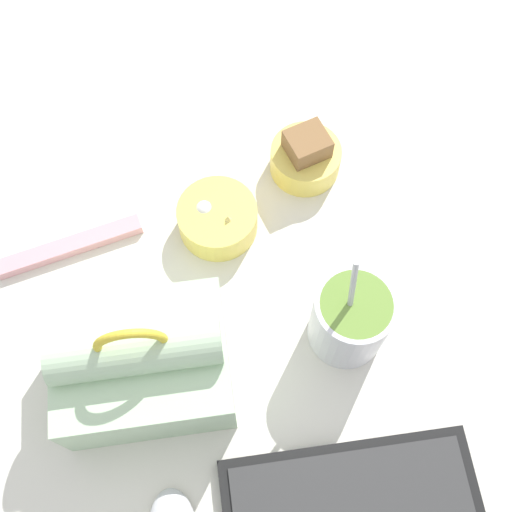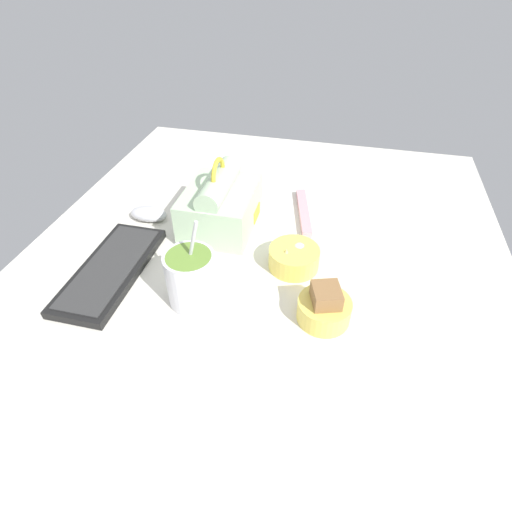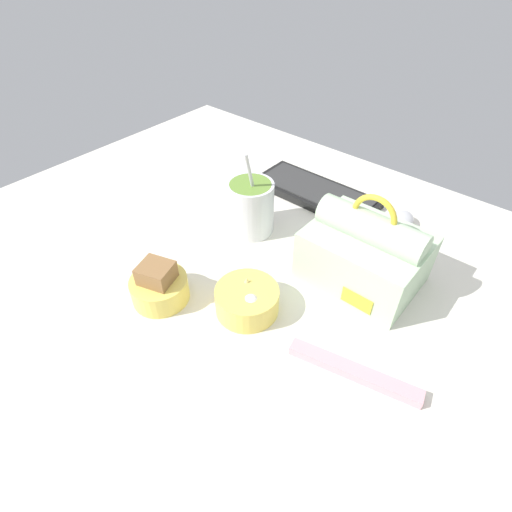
% 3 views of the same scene
% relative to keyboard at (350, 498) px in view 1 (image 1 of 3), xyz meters
% --- Properties ---
extents(desk_surface, '(1.40, 1.10, 0.02)m').
position_rel_keyboard_xyz_m(desk_surface, '(0.08, -0.31, -0.02)').
color(desk_surface, silver).
rests_on(desk_surface, ground).
extents(keyboard, '(0.30, 0.12, 0.02)m').
position_rel_keyboard_xyz_m(keyboard, '(0.00, 0.00, 0.00)').
color(keyboard, black).
rests_on(keyboard, desk_surface).
extents(lunch_bag, '(0.20, 0.16, 0.18)m').
position_rel_keyboard_xyz_m(lunch_bag, '(0.22, -0.18, 0.05)').
color(lunch_bag, '#B7D6AD').
rests_on(lunch_bag, desk_surface).
extents(soup_cup, '(0.10, 0.10, 0.19)m').
position_rel_keyboard_xyz_m(soup_cup, '(-0.03, -0.20, 0.05)').
color(soup_cup, silver).
rests_on(soup_cup, desk_surface).
extents(bento_bowl_sandwich, '(0.10, 0.10, 0.08)m').
position_rel_keyboard_xyz_m(bento_bowl_sandwich, '(-0.02, -0.46, 0.02)').
color(bento_bowl_sandwich, '#EFD65B').
rests_on(bento_bowl_sandwich, desk_surface).
extents(bento_bowl_snacks, '(0.11, 0.11, 0.06)m').
position_rel_keyboard_xyz_m(bento_bowl_snacks, '(0.11, -0.38, 0.01)').
color(bento_bowl_snacks, '#EFD65B').
rests_on(bento_bowl_snacks, desk_surface).
extents(chopstick_case, '(0.20, 0.07, 0.02)m').
position_rel_keyboard_xyz_m(chopstick_case, '(0.32, -0.37, -0.00)').
color(chopstick_case, pink).
rests_on(chopstick_case, desk_surface).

